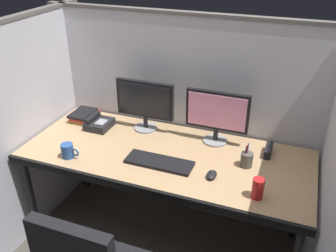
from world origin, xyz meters
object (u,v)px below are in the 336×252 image
Objects in this scene: desk at (165,160)px; monitor_left at (145,102)px; pen_cup at (247,159)px; red_stapler at (268,151)px; monitor_right at (217,114)px; soda_can at (258,188)px; coffee_mug at (68,151)px; desk_phone at (99,123)px; book_stack at (84,115)px; keyboard_main at (159,162)px; computer_mouse at (212,175)px.

desk is 4.42× the size of monitor_left.
pen_cup reaches higher than red_stapler.
monitor_right is 0.41m from red_stapler.
monitor_left is 3.52× the size of soda_can.
coffee_mug is at bearing -157.66° from red_stapler.
pen_cup is 1.13m from desk_phone.
book_stack is 1.81× the size of soda_can.
desk is 12.67× the size of red_stapler.
soda_can is (0.11, -0.28, 0.01)m from pen_cup.
red_stapler is at bearing 22.34° from coffee_mug.
red_stapler is (0.63, 0.36, 0.02)m from keyboard_main.
red_stapler is at bearing 20.88° from desk.
monitor_left is (-0.26, 0.28, 0.27)m from desk.
desk is 15.08× the size of coffee_mug.
coffee_mug is (-0.84, -0.53, -0.17)m from monitor_right.
computer_mouse is (0.08, -0.41, -0.20)m from monitor_right.
red_stapler is (0.90, -0.04, -0.19)m from monitor_left.
computer_mouse reaches higher than keyboard_main.
desk is 0.68m from soda_can.
soda_can reaches higher than red_stapler.
computer_mouse is at bearing -126.68° from red_stapler.
soda_can reaches higher than computer_mouse.
red_stapler is 1.23m from desk_phone.
pen_cup is 1.14m from coffee_mug.
monitor_right is at bearing 1.47° from book_stack.
desk_phone is (-1.12, 0.12, -0.02)m from pen_cup.
monitor_right is 1.06m from book_stack.
keyboard_main is at bearing -55.73° from monitor_left.
desk is at bearing 159.00° from computer_mouse.
soda_can is (0.90, -0.51, -0.15)m from monitor_left.
desk_phone is (-1.23, -0.07, 0.01)m from red_stapler.
book_stack is (-1.04, -0.03, -0.18)m from monitor_right.
pen_cup is (0.79, -0.22, -0.17)m from monitor_left.
coffee_mug is at bearing -120.43° from monitor_left.
coffee_mug is 0.66× the size of desk_phone.
computer_mouse reaches higher than desk.
keyboard_main is at bearing 13.33° from coffee_mug.
desk is 8.60× the size of book_stack.
monitor_right is 2.87× the size of red_stapler.
soda_can is (0.37, -0.51, -0.15)m from monitor_right.
desk_phone is at bearing -162.34° from monitor_left.
desk_phone is at bearing -24.02° from book_stack.
monitor_right reaches higher than soda_can.
desk is 0.46m from monitor_left.
desk_phone is at bearing 174.01° from pen_cup.
pen_cup is (0.26, -0.22, -0.17)m from monitor_right.
monitor_left is 0.53m from monitor_right.
soda_can is at bearing -54.23° from monitor_right.
red_stapler is at bearing -2.24° from monitor_left.
monitor_left is 3.41× the size of coffee_mug.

